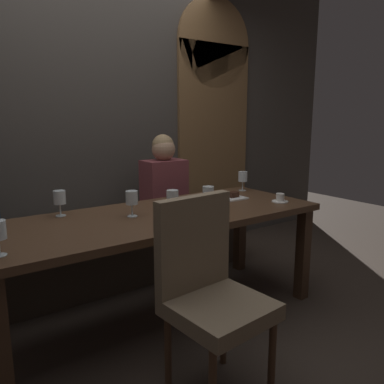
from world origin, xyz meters
The scene contains 14 objects.
ground centered at (0.00, 0.00, 0.00)m, with size 9.00×9.00×0.00m, color #382D26.
back_wall_tiled centered at (0.00, 1.22, 1.50)m, with size 6.00×0.12×3.00m, color #423D38.
arched_door centered at (1.35, 1.15, 1.36)m, with size 0.90×0.05×2.55m.
dining_table centered at (0.00, 0.00, 0.65)m, with size 2.20×0.84×0.74m.
banquette_bench centered at (0.00, 0.70, 0.23)m, with size 2.50×0.44×0.45m.
chair_near_side centered at (-0.15, -0.72, 0.56)m, with size 0.48×0.48×0.98m.
diner_bearded centered at (0.46, 0.71, 0.81)m, with size 0.36×0.24×0.76m.
wine_glass_end_left centered at (0.31, -0.11, 0.86)m, with size 0.08×0.08×0.16m.
wine_glass_near_left centered at (0.05, -0.09, 0.85)m, with size 0.08×0.08×0.16m.
wine_glass_center_back centered at (-0.54, 0.31, 0.85)m, with size 0.08×0.08×0.16m.
wine_glass_far_right centered at (-0.18, 0.04, 0.85)m, with size 0.08×0.08×0.16m.
wine_glass_center_front centered at (0.98, 0.27, 0.85)m, with size 0.08×0.08×0.16m.
espresso_cup centered at (0.90, -0.22, 0.77)m, with size 0.12×0.12×0.06m.
dessert_plate centered at (0.70, 0.09, 0.75)m, with size 0.19×0.19×0.05m.
Camera 1 is at (-1.21, -2.10, 1.36)m, focal length 35.80 mm.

